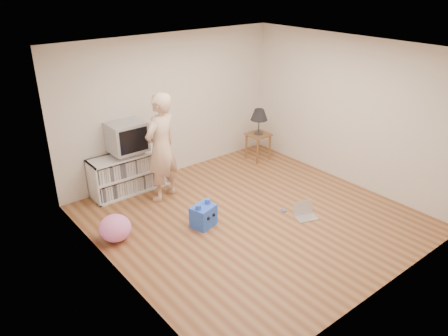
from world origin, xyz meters
TOP-DOWN VIEW (x-y plane):
  - ground at (0.00, 0.00)m, footprint 4.50×4.50m
  - walls at (0.00, 0.00)m, footprint 4.52×4.52m
  - ceiling at (0.00, 0.00)m, footprint 4.50×4.50m
  - media_unit at (-1.04, 2.04)m, footprint 1.40×0.45m
  - dvd_deck at (-1.04, 2.02)m, footprint 0.45×0.35m
  - crt_tv at (-1.04, 2.02)m, footprint 0.60×0.53m
  - side_table at (1.66, 1.65)m, footprint 0.42×0.42m
  - table_lamp at (1.66, 1.65)m, footprint 0.34×0.34m
  - person at (-0.72, 1.44)m, footprint 0.78×0.63m
  - laptop at (0.67, -0.50)m, footprint 0.40×0.36m
  - playing_cards at (0.54, -0.18)m, footprint 0.09×0.11m
  - plush_blue at (-0.73, 0.28)m, footprint 0.42×0.37m
  - plush_pink at (-1.95, 0.77)m, footprint 0.60×0.60m

SIDE VIEW (x-z plane):
  - ground at x=0.00m, z-range 0.00..0.00m
  - playing_cards at x=0.54m, z-range 0.00..0.02m
  - laptop at x=0.67m, z-range -0.05..0.18m
  - plush_blue at x=-0.73m, z-range -0.03..0.38m
  - plush_pink at x=-1.95m, z-range 0.00..0.39m
  - media_unit at x=-1.04m, z-range 0.00..0.70m
  - side_table at x=1.66m, z-range 0.14..0.69m
  - dvd_deck at x=-1.04m, z-range 0.70..0.77m
  - person at x=-0.72m, z-range 0.00..1.84m
  - table_lamp at x=1.66m, z-range 0.68..1.20m
  - crt_tv at x=-1.04m, z-range 0.77..1.27m
  - walls at x=0.00m, z-range 0.00..2.60m
  - ceiling at x=0.00m, z-range 2.60..2.60m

